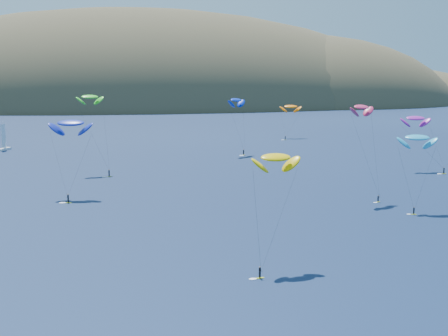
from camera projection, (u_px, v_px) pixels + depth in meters
island at (160, 115)px, 617.97m from camera, size 730.00×300.00×210.00m
sailboat at (4, 148)px, 247.19m from camera, size 9.81×9.04×11.71m
kitesurfer_2 at (276, 158)px, 97.12m from camera, size 9.21×9.47×19.23m
kitesurfer_3 at (90, 97)px, 188.82m from camera, size 9.96×13.64×25.37m
kitesurfer_4 at (236, 100)px, 232.30m from camera, size 9.72×9.33×22.95m
kitesurfer_5 at (417, 138)px, 137.13m from camera, size 9.03×8.51×18.40m
kitesurfer_6 at (416, 118)px, 194.43m from camera, size 10.31×12.81×18.87m
kitesurfer_9 at (362, 107)px, 147.27m from camera, size 8.18×8.05×24.29m
kitesurfer_10 at (71, 123)px, 152.67m from camera, size 11.06×13.36×20.94m
kitesurfer_11 at (291, 106)px, 294.52m from camera, size 11.60×13.24×17.46m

